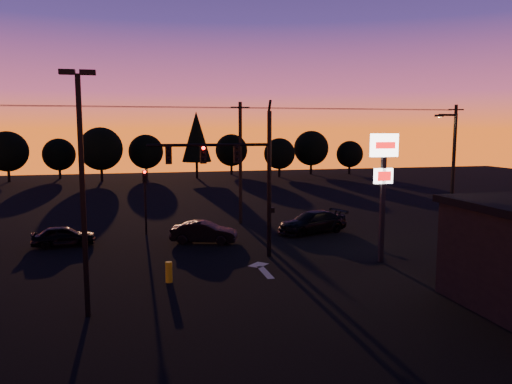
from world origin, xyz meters
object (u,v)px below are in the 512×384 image
at_px(traffic_signal_mast, 241,168).
at_px(car_left, 64,236).
at_px(bollard, 169,272).
at_px(car_right, 312,222).
at_px(pylon_sign, 383,170).
at_px(car_mid, 204,232).
at_px(parking_lot_light, 82,178).
at_px(streetlight, 452,171).
at_px(secondary_signal, 145,192).
at_px(suv_parked, 510,267).

relative_size(traffic_signal_mast, car_left, 2.34).
relative_size(bollard, car_right, 0.19).
bearing_deg(pylon_sign, car_mid, 142.17).
bearing_deg(car_left, parking_lot_light, -174.67).
height_order(parking_lot_light, car_mid, parking_lot_light).
bearing_deg(pylon_sign, car_left, 155.31).
bearing_deg(car_right, streetlight, 46.22).
distance_m(traffic_signal_mast, car_left, 11.95).
xyz_separation_m(pylon_sign, car_left, (-16.92, 7.78, -4.29)).
relative_size(secondary_signal, pylon_sign, 0.64).
relative_size(secondary_signal, suv_parked, 0.83).
relative_size(traffic_signal_mast, suv_parked, 1.63).
distance_m(parking_lot_light, bollard, 6.79).
xyz_separation_m(streetlight, suv_parked, (-2.83, -8.70, -3.69)).
bearing_deg(parking_lot_light, bollard, 47.18).
xyz_separation_m(secondary_signal, suv_parked, (16.08, -14.69, -2.13)).
bearing_deg(streetlight, car_left, 171.00).
distance_m(pylon_sign, bollard, 12.11).
bearing_deg(traffic_signal_mast, parking_lot_light, -136.63).
xyz_separation_m(car_right, suv_parked, (5.05, -12.64, 0.00)).
distance_m(car_mid, suv_parked, 16.99).
relative_size(parking_lot_light, suv_parked, 1.74).
xyz_separation_m(traffic_signal_mast, pylon_sign, (7.10, -2.49, -0.02)).
height_order(parking_lot_light, suv_parked, parking_lot_light).
relative_size(bollard, car_mid, 0.24).
relative_size(secondary_signal, parking_lot_light, 0.48).
bearing_deg(pylon_sign, bollard, -175.06).
relative_size(streetlight, bollard, 8.30).
distance_m(traffic_signal_mast, pylon_sign, 7.52).
distance_m(secondary_signal, car_right, 11.41).
bearing_deg(traffic_signal_mast, secondary_signal, 123.19).
bearing_deg(car_mid, bollard, 178.93).
height_order(traffic_signal_mast, car_mid, traffic_signal_mast).
xyz_separation_m(streetlight, bollard, (-18.14, -4.97, -3.94)).
bearing_deg(secondary_signal, bollard, -85.98).
height_order(pylon_sign, suv_parked, pylon_sign).
distance_m(secondary_signal, pylon_sign, 15.75).
bearing_deg(suv_parked, parking_lot_light, 166.30).
xyz_separation_m(bollard, car_right, (10.26, 8.91, 0.25)).
distance_m(streetlight, car_mid, 16.14).
xyz_separation_m(car_left, car_mid, (8.35, -1.13, 0.04)).
bearing_deg(traffic_signal_mast, car_left, 151.71).
xyz_separation_m(traffic_signal_mast, car_right, (6.12, 5.45, -4.21)).
bearing_deg(suv_parked, bollard, 153.23).
distance_m(streetlight, car_right, 9.55).
bearing_deg(bollard, parking_lot_light, -132.82).
distance_m(secondary_signal, suv_parked, 21.88).
distance_m(parking_lot_light, suv_parked, 19.13).
relative_size(secondary_signal, car_left, 1.19).
distance_m(secondary_signal, car_mid, 5.27).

